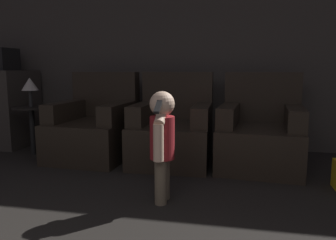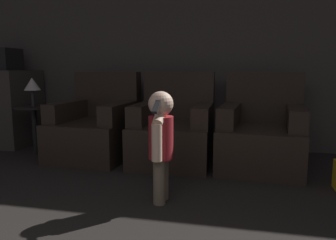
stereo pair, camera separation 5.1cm
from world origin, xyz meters
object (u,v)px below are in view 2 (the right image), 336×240
Objects in this scene: armchair_right at (261,135)px; person_toddler at (161,138)px; armchair_middle at (174,131)px; armchair_left at (97,128)px; lamp at (32,85)px.

person_toddler is at bearing -119.46° from armchair_right.
armchair_middle reaches higher than person_toddler.
armchair_left is 1.75m from armchair_right.
armchair_right reaches higher than lamp.
lamp is at bearing -173.32° from armchair_right.
armchair_left is at bearing 179.12° from armchair_middle.
armchair_right is at bearing 1.38° from lamp.
armchair_right is 2.52m from lamp.
person_toddler is at bearing -84.33° from armchair_middle.
person_toddler is at bearing -30.86° from lamp.
lamp is at bearing -119.91° from person_toddler.
lamp is (-1.72, 1.03, 0.31)m from person_toddler.
armchair_right is at bearing 146.18° from person_toddler.
armchair_middle reaches higher than lamp.
armchair_middle is 0.88m from armchair_right.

